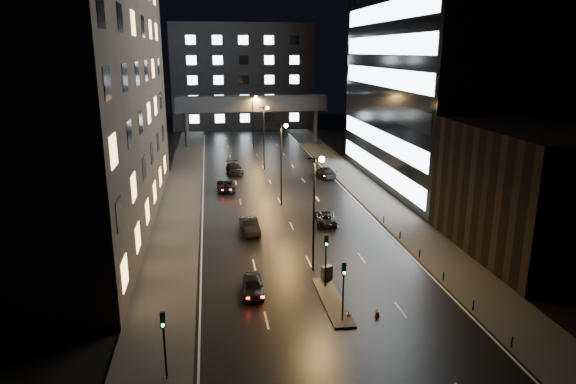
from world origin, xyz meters
name	(u,v)px	position (x,y,z in m)	size (l,w,h in m)	color
ground	(270,182)	(0.00, 40.00, 0.00)	(160.00, 160.00, 0.00)	black
sidewalk_left	(182,194)	(-12.50, 35.00, 0.07)	(5.00, 110.00, 0.15)	#383533
sidewalk_right	(362,186)	(12.50, 35.00, 0.07)	(5.00, 110.00, 0.15)	#383533
building_left	(65,36)	(-22.50, 24.00, 20.00)	(15.00, 48.00, 40.00)	#2D2319
building_right_low	(525,192)	(20.00, 9.00, 6.00)	(10.00, 18.00, 12.00)	black
building_right_glass	(456,21)	(25.00, 36.00, 22.50)	(20.00, 36.00, 45.00)	black
building_far	(242,76)	(0.00, 98.00, 12.50)	(34.00, 14.00, 25.00)	#333335
skybridge	(252,104)	(0.00, 70.00, 8.34)	(30.00, 3.00, 10.00)	#333335
median_island	(332,301)	(0.30, 2.00, 0.07)	(1.60, 8.00, 0.15)	#383533
traffic_signal_near	(326,252)	(0.30, 4.49, 3.09)	(0.28, 0.34, 4.40)	black
traffic_signal_far	(344,282)	(0.30, -1.01, 3.09)	(0.28, 0.34, 4.40)	black
traffic_signal_corner	(164,336)	(-11.50, -6.01, 2.94)	(0.28, 0.34, 4.40)	black
bollard_row	(431,265)	(10.20, 6.50, 0.45)	(0.12, 25.12, 0.90)	black
streetlight_near	(316,199)	(0.16, 8.00, 6.50)	(1.45, 0.50, 10.15)	black
streetlight_mid_a	(282,154)	(0.16, 28.00, 6.50)	(1.45, 0.50, 10.15)	black
streetlight_mid_b	(265,130)	(0.16, 48.00, 6.50)	(1.45, 0.50, 10.15)	black
streetlight_far	(254,115)	(0.16, 68.00, 6.50)	(1.45, 0.50, 10.15)	black
car_away_a	(253,286)	(-5.59, 4.30, 0.70)	(1.65, 4.11, 1.40)	black
car_away_b	(250,226)	(-4.69, 18.39, 0.79)	(1.66, 4.77, 1.57)	black
car_away_c	(226,186)	(-6.58, 35.69, 0.68)	(2.25, 4.87, 1.35)	black
car_away_d	(235,168)	(-4.86, 46.10, 0.79)	(2.21, 5.43, 1.58)	black
car_toward_a	(325,217)	(3.89, 20.34, 0.67)	(2.21, 4.79, 1.33)	black
car_toward_b	(325,172)	(8.53, 41.37, 0.79)	(2.21, 5.45, 1.58)	black
utility_cabinet	(327,273)	(0.70, 5.70, 0.75)	(0.89, 0.48, 1.19)	#515154
cone_a	(377,312)	(3.00, -0.58, 0.29)	(0.39, 0.39, 0.57)	#E3550B
cone_b	(348,314)	(0.85, -0.54, 0.27)	(0.35, 0.35, 0.55)	#DC600B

